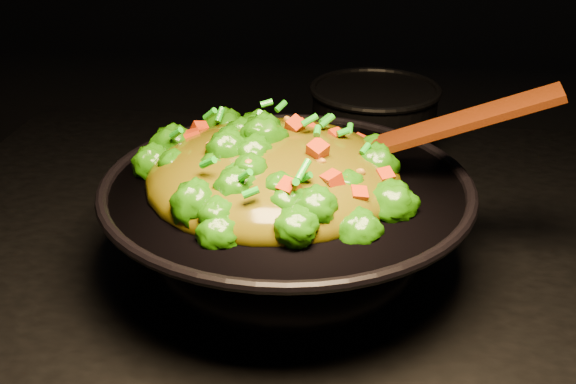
# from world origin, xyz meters

# --- Properties ---
(wok) EXTENTS (0.46, 0.46, 0.12)m
(wok) POSITION_xyz_m (-0.05, -0.08, 0.96)
(wok) COLOR black
(wok) RESTS_ON stovetop
(stir_fry) EXTENTS (0.39, 0.39, 0.10)m
(stir_fry) POSITION_xyz_m (-0.06, -0.07, 1.07)
(stir_fry) COLOR #216807
(stir_fry) RESTS_ON wok
(spatula) EXTENTS (0.31, 0.07, 0.13)m
(spatula) POSITION_xyz_m (0.11, -0.03, 1.07)
(spatula) COLOR #380F04
(spatula) RESTS_ON wok
(back_pot) EXTENTS (0.26, 0.26, 0.12)m
(back_pot) POSITION_xyz_m (0.05, 0.31, 0.96)
(back_pot) COLOR black
(back_pot) RESTS_ON stovetop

